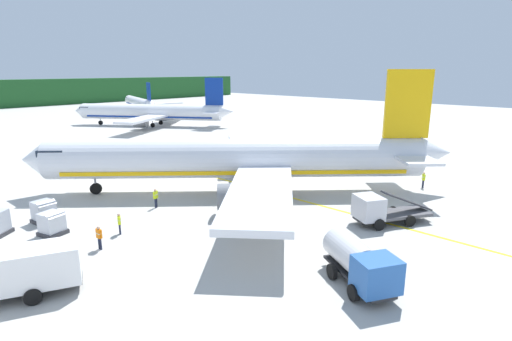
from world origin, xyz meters
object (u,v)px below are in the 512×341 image
object	(u,v)px
airliner_far_taxiway	(139,103)
crew_supervisor	(424,179)
airliner_mid_apron	(153,112)
service_truck_fuel	(380,210)
cargo_container_far	(44,212)
crew_loader_right	(156,197)
crew_loader_left	(99,236)
service_truck_baggage	(14,272)
service_truck_catering	(359,262)
cargo_container_near	(52,224)
airliner_foreground	(241,159)
crew_marshaller	(119,222)

from	to	relation	value
airliner_far_taxiway	crew_supervisor	xyz separation A→B (m)	(-22.82, -91.45, -1.46)
airliner_mid_apron	crew_supervisor	world-z (taller)	airliner_mid_apron
airliner_far_taxiway	service_truck_fuel	bearing A→B (deg)	-110.82
cargo_container_far	crew_loader_right	world-z (taller)	cargo_container_far
crew_loader_left	crew_loader_right	world-z (taller)	crew_loader_right
service_truck_baggage	service_truck_fuel	bearing A→B (deg)	-22.01
service_truck_baggage	crew_supervisor	world-z (taller)	service_truck_baggage
service_truck_catering	crew_loader_left	bearing A→B (deg)	117.08
airliner_mid_apron	cargo_container_near	size ratio (longest dim) A/B	15.84
airliner_mid_apron	crew_loader_right	bearing A→B (deg)	-122.90
crew_loader_left	crew_supervisor	size ratio (longest dim) A/B	1.00
service_truck_baggage	crew_supervisor	distance (m)	36.38
service_truck_fuel	crew_loader_left	world-z (taller)	service_truck_fuel
airliner_far_taxiway	service_truck_fuel	xyz separation A→B (m)	(-35.30, -92.82, -1.26)
airliner_foreground	cargo_container_near	world-z (taller)	airliner_foreground
airliner_mid_apron	service_truck_baggage	distance (m)	68.22
airliner_far_taxiway	crew_marshaller	distance (m)	94.19
service_truck_catering	cargo_container_near	world-z (taller)	service_truck_catering
airliner_mid_apron	cargo_container_far	distance (m)	56.91
crew_marshaller	cargo_container_near	bearing A→B (deg)	134.15
cargo_container_far	crew_loader_right	xyz separation A→B (m)	(8.02, -3.49, 0.14)
crew_loader_left	airliner_foreground	bearing A→B (deg)	7.69
crew_marshaller	crew_loader_left	distance (m)	2.67
cargo_container_far	crew_marshaller	size ratio (longest dim) A/B	1.16
service_truck_baggage	cargo_container_far	size ratio (longest dim) A/B	3.66
cargo_container_far	crew_loader_right	distance (m)	8.75
airliner_mid_apron	crew_supervisor	bearing A→B (deg)	-97.01
crew_marshaller	crew_loader_left	bearing A→B (deg)	-147.65
crew_supervisor	service_truck_catering	bearing A→B (deg)	-167.74
crew_loader_right	crew_supervisor	world-z (taller)	crew_loader_right
service_truck_fuel	service_truck_catering	bearing A→B (deg)	-160.26
crew_marshaller	cargo_container_far	bearing A→B (deg)	113.60
airliner_mid_apron	service_truck_baggage	bearing A→B (deg)	-129.06
cargo_container_near	cargo_container_far	size ratio (longest dim) A/B	1.06
cargo_container_near	crew_loader_right	world-z (taller)	cargo_container_near
crew_marshaller	service_truck_catering	bearing A→B (deg)	-71.67
crew_marshaller	crew_loader_right	bearing A→B (deg)	30.89
airliner_mid_apron	cargo_container_far	size ratio (longest dim) A/B	16.75
service_truck_catering	service_truck_fuel	bearing A→B (deg)	19.74
cargo_container_near	crew_loader_right	bearing A→B (deg)	-2.99
cargo_container_far	crew_marshaller	world-z (taller)	cargo_container_far
cargo_container_far	crew_supervisor	size ratio (longest dim) A/B	1.12
service_truck_fuel	crew_loader_left	size ratio (longest dim) A/B	3.86
airliner_foreground	crew_marshaller	xyz separation A→B (m)	(-13.47, -0.70, -2.44)
service_truck_catering	crew_supervisor	xyz separation A→B (m)	(21.94, 4.77, -0.41)
service_truck_baggage	crew_loader_left	distance (m)	6.33
airliner_far_taxiway	airliner_mid_apron	bearing A→B (deg)	-116.65
airliner_mid_apron	crew_loader_left	size ratio (longest dim) A/B	18.79
service_truck_catering	cargo_container_far	size ratio (longest dim) A/B	3.00
crew_marshaller	service_truck_fuel	bearing A→B (deg)	-41.39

